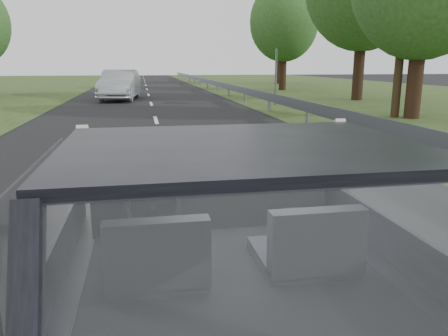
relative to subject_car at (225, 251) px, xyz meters
name	(u,v)px	position (x,y,z in m)	size (l,w,h in m)	color
subject_car	(225,251)	(0.00, 0.00, 0.00)	(1.80, 4.00, 1.45)	black
dashboard	(209,199)	(0.00, 0.62, 0.12)	(1.58, 0.45, 0.30)	black
driver_seat	(157,252)	(-0.40, -0.29, 0.16)	(0.50, 0.72, 0.42)	black
passenger_seat	(309,241)	(0.40, -0.29, 0.16)	(0.50, 0.72, 0.42)	black
steering_wheel	(153,206)	(-0.40, 0.33, 0.20)	(0.36, 0.36, 0.04)	black
cat	(246,165)	(0.27, 0.60, 0.37)	(0.64, 0.20, 0.29)	#8D8D9E
guardrail	(304,106)	(4.30, 10.00, -0.15)	(0.05, 90.00, 0.32)	slate
other_car	(120,85)	(-1.47, 20.70, 0.03)	(1.81, 4.57, 1.50)	#9FA6AF
highway_sign	(276,77)	(5.41, 16.41, 0.49)	(0.10, 0.97, 2.44)	#0A5015
tree_0	(422,9)	(8.49, 10.94, 2.76)	(4.60, 4.60, 6.97)	#254F19
tree_1	(363,9)	(10.29, 18.32, 3.65)	(5.77, 5.77, 8.74)	#254F19
tree_2	(284,38)	(9.30, 27.33, 2.80)	(4.65, 4.65, 7.04)	#254F19
tree_3	(280,38)	(12.06, 36.93, 3.32)	(5.34, 5.34, 8.10)	#254F19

